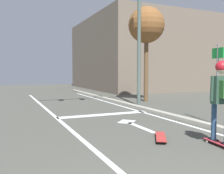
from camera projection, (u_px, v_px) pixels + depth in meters
The scene contains 13 objects.
lane_line_center at pixel (64, 124), 7.27m from camera, with size 0.12×20.00×0.01m, color silver.
lane_line_curbside at pixel (156, 116), 8.59m from camera, with size 0.12×20.00×0.01m, color silver.
stop_bar at pixel (104, 115), 8.92m from camera, with size 3.40×0.40×0.01m, color silver.
lane_arrow_stem at pixel (141, 127), 6.87m from camera, with size 0.16×1.40×0.01m, color silver.
lane_arrow_head at pixel (127, 122), 7.65m from camera, with size 0.56×0.44×0.01m, color silver.
curb_strip at pixel (162, 114), 8.68m from camera, with size 0.24×24.00×0.14m, color #A19D8D.
skateboard at pixel (220, 143), 5.13m from camera, with size 0.29×0.84×0.07m.
skater at pixel (222, 91), 5.05m from camera, with size 0.47×0.63×1.70m.
spare_skateboard at pixel (161, 137), 5.60m from camera, with size 0.64×0.85×0.09m.
traffic_signal_mast at pixel (111, 7), 10.41m from camera, with size 4.83×0.34×5.92m.
street_sign_post at pixel (217, 73), 7.15m from camera, with size 0.08×0.44×2.34m.
roadside_tree at pixel (146, 26), 12.68m from camera, with size 1.86×1.86×4.89m.
building_block at pixel (149, 55), 24.10m from camera, with size 12.22×11.73×6.31m, color #6E6153.
Camera 1 is at (-1.48, -1.15, 1.54)m, focal length 39.58 mm.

